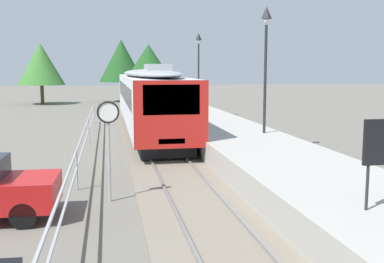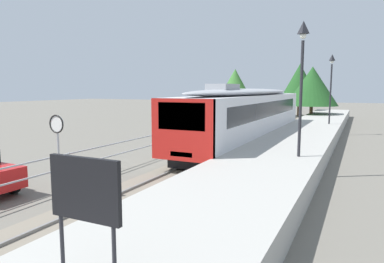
{
  "view_description": "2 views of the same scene",
  "coord_description": "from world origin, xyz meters",
  "px_view_note": "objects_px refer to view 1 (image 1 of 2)",
  "views": [
    {
      "loc": [
        -2.33,
        -1.95,
        3.66
      ],
      "look_at": [
        0.4,
        12.82,
        1.6
      ],
      "focal_mm": 42.79,
      "sensor_mm": 36.0,
      "label": 1
    },
    {
      "loc": [
        6.5,
        2.45,
        3.63
      ],
      "look_at": [
        0.0,
        15.82,
        1.8
      ],
      "focal_mm": 32.56,
      "sensor_mm": 36.0,
      "label": 2
    }
  ],
  "objects_px": {
    "commuter_train": "(149,96)",
    "platform_lamp_mid_platform": "(266,46)",
    "platform_lamp_far_end": "(199,56)",
    "speed_limit_sign": "(108,126)"
  },
  "relations": [
    {
      "from": "platform_lamp_mid_platform",
      "to": "platform_lamp_far_end",
      "type": "xyz_separation_m",
      "value": [
        0.0,
        14.6,
        0.0
      ]
    },
    {
      "from": "commuter_train",
      "to": "speed_limit_sign",
      "type": "distance_m",
      "value": 13.72
    },
    {
      "from": "platform_lamp_mid_platform",
      "to": "commuter_train",
      "type": "bearing_deg",
      "value": 120.69
    },
    {
      "from": "platform_lamp_mid_platform",
      "to": "platform_lamp_far_end",
      "type": "height_order",
      "value": "same"
    },
    {
      "from": "platform_lamp_mid_platform",
      "to": "platform_lamp_far_end",
      "type": "bearing_deg",
      "value": 90.0
    },
    {
      "from": "commuter_train",
      "to": "platform_lamp_mid_platform",
      "type": "bearing_deg",
      "value": -59.31
    },
    {
      "from": "speed_limit_sign",
      "to": "platform_lamp_far_end",
      "type": "bearing_deg",
      "value": 72.3
    },
    {
      "from": "platform_lamp_mid_platform",
      "to": "platform_lamp_far_end",
      "type": "relative_size",
      "value": 1.0
    },
    {
      "from": "commuter_train",
      "to": "platform_lamp_mid_platform",
      "type": "distance_m",
      "value": 8.83
    },
    {
      "from": "commuter_train",
      "to": "platform_lamp_far_end",
      "type": "relative_size",
      "value": 3.52
    }
  ]
}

